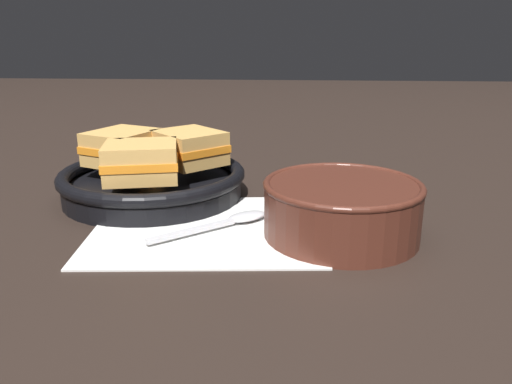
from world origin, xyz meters
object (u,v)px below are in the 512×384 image
(spoon, at_px, (235,220))
(sandwich_near_right, at_px, (141,161))
(sandwich_far_left, at_px, (189,147))
(sandwich_near_left, at_px, (122,147))
(soup_bowl, at_px, (342,205))
(skillet, at_px, (153,182))

(spoon, bearing_deg, sandwich_near_right, 119.34)
(sandwich_far_left, bearing_deg, sandwich_near_left, -177.29)
(soup_bowl, distance_m, sandwich_far_left, 0.25)
(sandwich_near_right, bearing_deg, sandwich_far_left, 62.71)
(spoon, bearing_deg, sandwich_far_left, 81.70)
(sandwich_far_left, bearing_deg, spoon, -58.85)
(soup_bowl, bearing_deg, skillet, 153.51)
(spoon, xyz_separation_m, sandwich_near_right, (-0.12, 0.05, 0.06))
(soup_bowl, bearing_deg, sandwich_near_left, 153.38)
(skillet, relative_size, sandwich_near_left, 2.20)
(spoon, height_order, sandwich_near_right, sandwich_near_right)
(spoon, bearing_deg, skillet, 101.39)
(soup_bowl, bearing_deg, sandwich_near_right, 164.38)
(soup_bowl, relative_size, skillet, 0.69)
(sandwich_near_left, distance_m, sandwich_far_left, 0.09)
(sandwich_near_left, bearing_deg, skillet, -27.29)
(sandwich_near_left, relative_size, sandwich_near_right, 1.08)
(sandwich_near_right, bearing_deg, soup_bowl, -15.62)
(sandwich_near_left, relative_size, sandwich_far_left, 0.95)
(soup_bowl, height_order, sandwich_far_left, sandwich_far_left)
(spoon, height_order, skillet, skillet)
(spoon, xyz_separation_m, sandwich_far_left, (-0.08, 0.13, 0.06))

